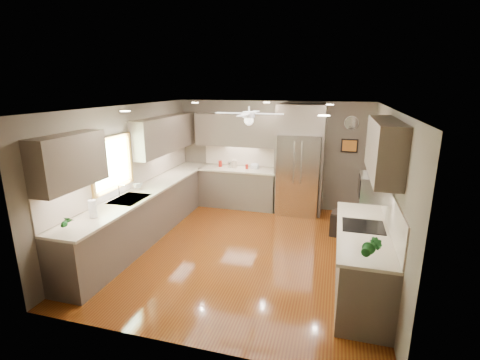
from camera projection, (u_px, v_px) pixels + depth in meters
The scene contains 28 objects.
floor at pixel (244, 249), 6.24m from camera, with size 5.00×5.00×0.00m, color #52210B.
ceiling at pixel (244, 107), 5.58m from camera, with size 5.00×5.00×0.00m, color white.
wall_back at pixel (271, 155), 8.23m from camera, with size 4.50×4.50×0.00m, color #605749.
wall_front at pixel (182, 245), 3.59m from camera, with size 4.50×4.50×0.00m, color #605749.
wall_left at pixel (128, 173), 6.50m from camera, with size 5.00×5.00×0.00m, color #605749.
wall_right at pixel (386, 193), 5.33m from camera, with size 5.00×5.00×0.00m, color #605749.
canister_a at pixel (220, 164), 8.36m from camera, with size 0.09×0.09×0.14m, color maroon.
canister_b at pixel (229, 165), 8.27m from camera, with size 0.09×0.09×0.14m, color silver.
canister_c at pixel (234, 164), 8.26m from camera, with size 0.11×0.11×0.19m, color tan.
canister_d at pixel (247, 166), 8.15m from camera, with size 0.07×0.07×0.11m, color maroon.
soap_bottle at pixel (138, 185), 6.51m from camera, with size 0.08×0.08×0.18m, color white.
potted_plant_left at pixel (65, 222), 4.65m from camera, with size 0.14×0.09×0.27m, color #17531D.
potted_plant_right at pixel (372, 248), 3.84m from camera, with size 0.18×0.15×0.34m, color #17531D.
bowl at pixel (255, 168), 8.15m from camera, with size 0.22×0.22×0.05m, color tan.
left_run at pixel (149, 211), 6.76m from camera, with size 0.65×4.70×1.45m.
back_run at pixel (239, 187), 8.35m from camera, with size 1.85×0.65×1.45m.
uppers at pixel (216, 138), 6.60m from camera, with size 4.50×4.70×0.95m.
window at pixel (112, 163), 5.94m from camera, with size 0.05×1.12×0.92m.
sink at pixel (130, 200), 6.04m from camera, with size 0.50×0.70×0.32m.
refrigerator at pixel (299, 162), 7.75m from camera, with size 1.06×0.75×2.45m.
right_run at pixel (362, 259), 4.87m from camera, with size 0.70×2.20×1.45m.
microwave at pixel (375, 187), 4.81m from camera, with size 0.43×0.55×0.34m.
ceiling_fan at pixel (249, 116), 5.90m from camera, with size 1.18×1.18×0.32m.
recessed_lights at pixel (248, 106), 5.96m from camera, with size 2.84×3.14×0.01m.
wall_clock at pixel (351, 123), 7.55m from camera, with size 0.30×0.03×0.30m.
framed_print at pixel (349, 146), 7.68m from camera, with size 0.36×0.03×0.30m.
stool at pixel (341, 223), 6.78m from camera, with size 0.43×0.43×0.47m.
paper_towel at pixel (93, 209), 5.13m from camera, with size 0.11×0.11×0.29m.
Camera 1 is at (1.47, -5.50, 2.84)m, focal length 26.00 mm.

